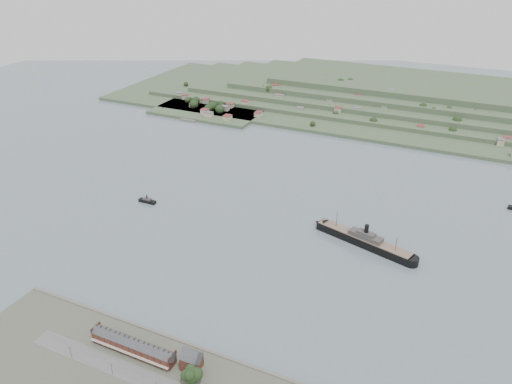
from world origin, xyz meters
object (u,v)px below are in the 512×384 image
at_px(gabled_building, 191,360).
at_px(fig_tree, 192,375).
at_px(terrace_row, 133,346).
at_px(tugboat, 147,201).
at_px(steamship, 361,239).

height_order(gabled_building, fig_tree, gabled_building).
distance_m(terrace_row, tugboat, 191.63).
distance_m(terrace_row, fig_tree, 44.94).
height_order(terrace_row, tugboat, terrace_row).
distance_m(gabled_building, steamship, 178.62).
xyz_separation_m(gabled_building, tugboat, (-144.07, 155.17, -6.31)).
xyz_separation_m(terrace_row, tugboat, (-106.57, 159.19, -4.96)).
bearing_deg(gabled_building, fig_tree, -57.64).
height_order(terrace_row, steamship, steamship).
distance_m(gabled_building, tugboat, 211.83).
bearing_deg(fig_tree, steamship, 75.73).
bearing_deg(gabled_building, steamship, 72.76).
relative_size(terrace_row, gabled_building, 3.95).
bearing_deg(fig_tree, terrace_row, 171.35).
xyz_separation_m(terrace_row, gabled_building, (37.50, 4.02, 1.34)).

